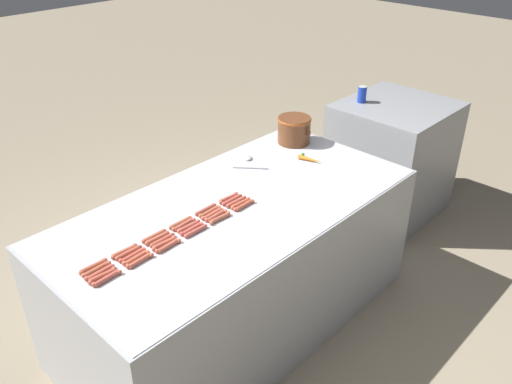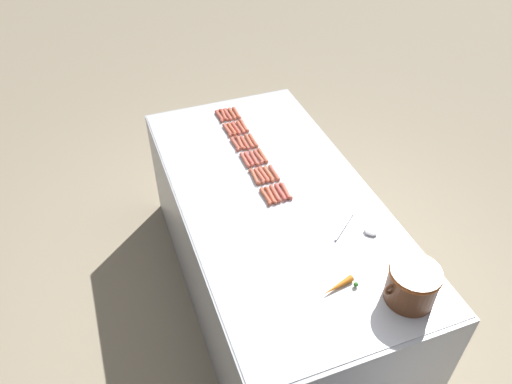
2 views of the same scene
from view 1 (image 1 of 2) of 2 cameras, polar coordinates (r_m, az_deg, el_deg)
ground_plane at (r=3.40m, az=-1.94°, el=-13.40°), size 20.00×20.00×0.00m
griddle_counter at (r=3.13m, az=-2.07°, el=-7.84°), size 1.04×2.10×0.83m
back_cabinet at (r=4.36m, az=14.37°, el=3.51°), size 0.77×0.82×0.92m
hot_dog_0 at (r=2.53m, az=-17.19°, el=-7.68°), size 0.03×0.15×0.02m
hot_dog_1 at (r=2.58m, az=-14.06°, el=-6.22°), size 0.03×0.15×0.02m
hot_dog_2 at (r=2.66m, az=-10.96°, el=-4.69°), size 0.02×0.15×0.02m
hot_dog_3 at (r=2.74m, az=-8.18°, el=-3.30°), size 0.02×0.15×0.02m
hot_dog_4 at (r=2.83m, az=-5.46°, el=-1.89°), size 0.03×0.15×0.02m
hot_dog_5 at (r=2.93m, az=-2.98°, el=-0.63°), size 0.03×0.15×0.02m
hot_dog_6 at (r=2.50m, az=-16.86°, el=-8.01°), size 0.03×0.15×0.02m
hot_dog_7 at (r=2.57m, az=-13.61°, el=-6.40°), size 0.02×0.15×0.02m
hot_dog_8 at (r=2.64m, az=-10.63°, el=-4.93°), size 0.03×0.15×0.02m
hot_dog_9 at (r=2.72m, az=-7.81°, el=-3.51°), size 0.03×0.15×0.02m
hot_dog_10 at (r=2.81m, az=-5.02°, el=-2.13°), size 0.03×0.15×0.02m
hot_dog_11 at (r=2.91m, az=-2.60°, el=-0.86°), size 0.03×0.15×0.02m
hot_dog_12 at (r=2.48m, az=-16.57°, el=-8.33°), size 0.03×0.15×0.02m
hot_dog_13 at (r=2.55m, az=-13.20°, el=-6.67°), size 0.03×0.15×0.02m
hot_dog_14 at (r=2.62m, az=-10.09°, el=-5.15°), size 0.02×0.15×0.02m
hot_dog_15 at (r=2.70m, az=-7.30°, el=-3.71°), size 0.03×0.15×0.02m
hot_dog_16 at (r=2.79m, az=-4.73°, el=-2.38°), size 0.03×0.15×0.02m
hot_dog_17 at (r=2.89m, az=-2.14°, el=-1.08°), size 0.03×0.15×0.02m
hot_dog_18 at (r=2.46m, az=-16.28°, el=-8.68°), size 0.03×0.15×0.02m
hot_dog_19 at (r=2.53m, az=-12.83°, el=-6.96°), size 0.03×0.15×0.02m
hot_dog_20 at (r=2.60m, az=-9.91°, el=-5.49°), size 0.03×0.15×0.02m
hot_dog_21 at (r=2.68m, az=-6.95°, el=-4.00°), size 0.03×0.15×0.02m
hot_dog_22 at (r=2.77m, az=-4.32°, el=-2.57°), size 0.03×0.15×0.02m
hot_dog_23 at (r=2.87m, az=-1.68°, el=-1.23°), size 0.03×0.15×0.02m
hot_dog_24 at (r=2.44m, az=-15.82°, el=-8.96°), size 0.03×0.15×0.02m
hot_dog_25 at (r=2.51m, az=-12.44°, el=-7.26°), size 0.03×0.15×0.02m
hot_dog_26 at (r=2.58m, az=-9.46°, el=-5.76°), size 0.03×0.15×0.02m
hot_dog_27 at (r=2.66m, az=-6.52°, el=-4.21°), size 0.02×0.15×0.02m
hot_dog_28 at (r=2.75m, az=-3.92°, el=-2.83°), size 0.03×0.15×0.02m
hot_dog_29 at (r=2.86m, az=-1.30°, el=-1.45°), size 0.03×0.15×0.02m
bean_pot at (r=3.58m, az=4.14°, el=6.85°), size 0.28×0.23×0.18m
serving_spoon at (r=3.33m, az=-0.79°, el=3.36°), size 0.23×0.20×0.02m
carrot at (r=3.36m, az=5.91°, el=3.54°), size 0.18×0.07×0.03m
soda_can at (r=4.15m, az=11.39°, el=10.31°), size 0.07×0.07×0.12m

